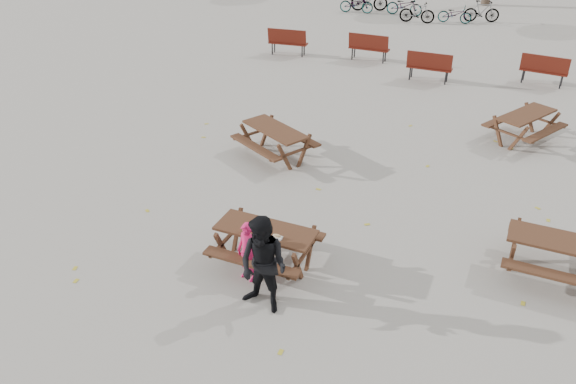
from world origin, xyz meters
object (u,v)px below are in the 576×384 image
at_px(picnic_table_north, 275,143).
at_px(soda_bottle, 246,228).
at_px(main_picnic_table, 266,237).
at_px(picnic_table_east, 559,259).
at_px(child, 248,252).
at_px(adult, 263,266).
at_px(food_tray, 277,237).
at_px(picnic_table_far, 524,127).

bearing_deg(picnic_table_north, soda_bottle, -44.10).
xyz_separation_m(main_picnic_table, picnic_table_east, (4.89, 1.72, -0.19)).
distance_m(main_picnic_table, child, 0.52).
bearing_deg(main_picnic_table, adult, -65.98).
height_order(main_picnic_table, picnic_table_north, picnic_table_north).
distance_m(food_tray, child, 0.57).
bearing_deg(adult, main_picnic_table, 122.38).
bearing_deg(picnic_table_east, main_picnic_table, -159.70).
height_order(food_tray, child, child).
relative_size(picnic_table_north, picnic_table_far, 1.02).
relative_size(food_tray, adult, 0.10).
xyz_separation_m(main_picnic_table, child, (-0.11, -0.50, -0.01)).
bearing_deg(food_tray, child, -142.81).
distance_m(food_tray, picnic_table_east, 4.98).
xyz_separation_m(main_picnic_table, soda_bottle, (-0.29, -0.20, 0.26)).
xyz_separation_m(main_picnic_table, picnic_table_far, (3.94, 7.57, -0.20)).
xyz_separation_m(picnic_table_east, picnic_table_north, (-6.57, 2.32, -0.00)).
bearing_deg(picnic_table_far, soda_bottle, 179.43).
height_order(child, adult, adult).
bearing_deg(picnic_table_east, soda_bottle, -158.74).
bearing_deg(child, main_picnic_table, 90.71).
xyz_separation_m(adult, picnic_table_north, (-2.16, 5.13, -0.48)).
xyz_separation_m(main_picnic_table, picnic_table_north, (-1.68, 4.04, -0.19)).
bearing_deg(picnic_table_east, picnic_table_far, 100.08).
relative_size(adult, picnic_table_far, 0.97).
distance_m(picnic_table_east, picnic_table_far, 5.93).
bearing_deg(soda_bottle, adult, -48.96).
bearing_deg(picnic_table_far, adult, -173.81).
distance_m(soda_bottle, picnic_table_east, 5.54).
bearing_deg(picnic_table_north, picnic_table_east, 8.27).
height_order(child, picnic_table_north, child).
height_order(main_picnic_table, picnic_table_east, picnic_table_east).
bearing_deg(picnic_table_north, picnic_table_far, 59.84).
height_order(adult, picnic_table_north, adult).
distance_m(main_picnic_table, food_tray, 0.42).
distance_m(main_picnic_table, picnic_table_east, 5.19).
relative_size(main_picnic_table, picnic_table_far, 1.00).
relative_size(child, picnic_table_far, 0.64).
bearing_deg(main_picnic_table, child, -102.31).
relative_size(picnic_table_east, picnic_table_far, 1.02).
height_order(main_picnic_table, soda_bottle, soda_bottle).
bearing_deg(picnic_table_east, adult, -146.64).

